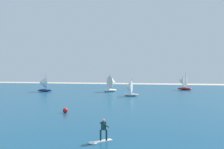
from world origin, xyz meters
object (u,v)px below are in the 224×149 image
sailboat_outermost (183,82)px  kitesurfer (101,134)px  sailboat_leading (112,84)px  marker_buoy (65,110)px  sailboat_center_horizon (43,84)px  sailboat_far_left (129,88)px

sailboat_outermost → kitesurfer: bearing=-99.4°
sailboat_leading → marker_buoy: 33.34m
sailboat_leading → kitesurfer: bearing=-78.3°
sailboat_center_horizon → marker_buoy: sailboat_center_horizon is taller
sailboat_far_left → sailboat_outermost: sailboat_outermost is taller
sailboat_far_left → marker_buoy: bearing=-101.3°
kitesurfer → sailboat_far_left: (-3.14, 33.85, 1.11)m
marker_buoy → sailboat_center_horizon: bearing=122.9°
marker_buoy → sailboat_outermost: bearing=69.0°
kitesurfer → sailboat_far_left: sailboat_far_left is taller
sailboat_leading → marker_buoy: sailboat_leading is taller
kitesurfer → sailboat_outermost: 55.50m
kitesurfer → sailboat_leading: bearing=101.7°
sailboat_center_horizon → marker_buoy: (19.02, -29.40, -1.77)m
sailboat_leading → marker_buoy: (1.48, -33.26, -1.78)m
kitesurfer → sailboat_center_horizon: (-26.71, 40.50, 1.49)m
sailboat_outermost → marker_buoy: size_ratio=7.65×
sailboat_leading → sailboat_center_horizon: size_ratio=1.01×
sailboat_outermost → marker_buoy: sailboat_outermost is taller
sailboat_far_left → sailboat_leading: size_ratio=0.81×
sailboat_center_horizon → sailboat_outermost: size_ratio=0.92×
kitesurfer → sailboat_outermost: (9.09, 54.73, 1.66)m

